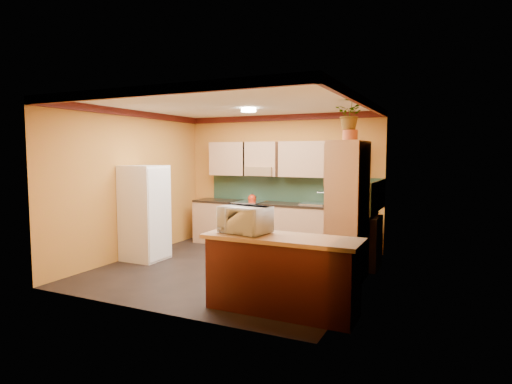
% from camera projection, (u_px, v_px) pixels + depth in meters
% --- Properties ---
extents(room_shell, '(4.24, 4.24, 2.72)m').
position_uv_depth(room_shell, '(241.00, 143.00, 7.14)').
color(room_shell, black).
rests_on(room_shell, ground).
extents(base_cabinets_back, '(3.65, 0.60, 0.88)m').
position_uv_depth(base_cabinets_back, '(276.00, 226.00, 8.65)').
color(base_cabinets_back, tan).
rests_on(base_cabinets_back, ground).
extents(countertop_back, '(3.65, 0.62, 0.04)m').
position_uv_depth(countertop_back, '(277.00, 204.00, 8.61)').
color(countertop_back, black).
rests_on(countertop_back, base_cabinets_back).
extents(stove, '(0.58, 0.58, 0.91)m').
position_uv_depth(stove, '(249.00, 224.00, 8.92)').
color(stove, black).
rests_on(stove, ground).
extents(kettle, '(0.17, 0.17, 0.18)m').
position_uv_depth(kettle, '(252.00, 198.00, 8.78)').
color(kettle, '#A9230B').
rests_on(kettle, stove).
extents(sink, '(0.48, 0.40, 0.03)m').
position_uv_depth(sink, '(314.00, 204.00, 8.28)').
color(sink, silver).
rests_on(sink, countertop_back).
extents(base_cabinets_right, '(0.60, 0.80, 0.88)m').
position_uv_depth(base_cabinets_right, '(355.00, 242.00, 7.16)').
color(base_cabinets_right, tan).
rests_on(base_cabinets_right, ground).
extents(countertop_right, '(0.62, 0.80, 0.04)m').
position_uv_depth(countertop_right, '(356.00, 214.00, 7.12)').
color(countertop_right, black).
rests_on(countertop_right, base_cabinets_right).
extents(fridge, '(0.68, 0.66, 1.70)m').
position_uv_depth(fridge, '(145.00, 213.00, 7.68)').
color(fridge, white).
rests_on(fridge, ground).
extents(pantry, '(0.48, 0.90, 2.10)m').
position_uv_depth(pantry, '(348.00, 211.00, 6.39)').
color(pantry, tan).
rests_on(pantry, ground).
extents(fern_pot, '(0.22, 0.22, 0.16)m').
position_uv_depth(fern_pot, '(350.00, 135.00, 6.33)').
color(fern_pot, '#AB5029').
rests_on(fern_pot, pantry).
extents(fern, '(0.49, 0.45, 0.46)m').
position_uv_depth(fern, '(351.00, 114.00, 6.30)').
color(fern, tan).
rests_on(fern, fern_pot).
extents(breakfast_bar, '(1.80, 0.55, 0.88)m').
position_uv_depth(breakfast_bar, '(282.00, 276.00, 5.13)').
color(breakfast_bar, '#4B1C11').
rests_on(breakfast_bar, ground).
extents(bar_top, '(1.90, 0.65, 0.05)m').
position_uv_depth(bar_top, '(282.00, 238.00, 5.09)').
color(bar_top, tan).
rests_on(bar_top, breakfast_bar).
extents(microwave, '(0.66, 0.50, 0.33)m').
position_uv_depth(microwave, '(245.00, 220.00, 5.28)').
color(microwave, white).
rests_on(microwave, bar_top).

